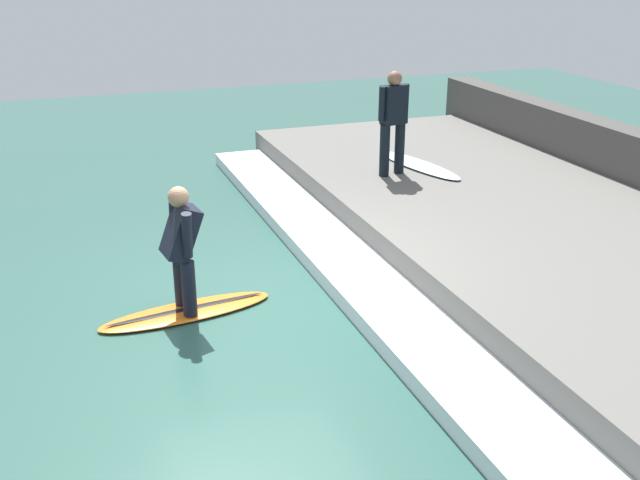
{
  "coord_description": "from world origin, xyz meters",
  "views": [
    {
      "loc": [
        -2.06,
        -7.58,
        3.89
      ],
      "look_at": [
        0.71,
        0.0,
        0.7
      ],
      "focal_mm": 42.0,
      "sensor_mm": 36.0,
      "label": 1
    }
  ],
  "objects_px": {
    "surfboard_riding": "(187,311)",
    "surfer_waiting_near": "(393,117)",
    "surfboard_waiting_near": "(419,165)",
    "surfer_riding": "(182,243)"
  },
  "relations": [
    {
      "from": "surfboard_riding",
      "to": "surfer_waiting_near",
      "type": "bearing_deg",
      "value": 35.74
    },
    {
      "from": "surfboard_riding",
      "to": "surfboard_waiting_near",
      "type": "height_order",
      "value": "surfboard_waiting_near"
    },
    {
      "from": "surfboard_riding",
      "to": "surfer_waiting_near",
      "type": "relative_size",
      "value": 1.26
    },
    {
      "from": "surfboard_riding",
      "to": "surfboard_waiting_near",
      "type": "distance_m",
      "value": 5.36
    },
    {
      "from": "surfer_riding",
      "to": "surfboard_waiting_near",
      "type": "bearing_deg",
      "value": 34.03
    },
    {
      "from": "surfer_riding",
      "to": "surfer_waiting_near",
      "type": "bearing_deg",
      "value": 35.74
    },
    {
      "from": "surfboard_riding",
      "to": "surfer_riding",
      "type": "relative_size",
      "value": 1.41
    },
    {
      "from": "surfer_riding",
      "to": "surfboard_riding",
      "type": "bearing_deg",
      "value": 0.0
    },
    {
      "from": "surfboard_riding",
      "to": "surfboard_waiting_near",
      "type": "bearing_deg",
      "value": 34.03
    },
    {
      "from": "surfboard_waiting_near",
      "to": "surfer_riding",
      "type": "bearing_deg",
      "value": -145.97
    }
  ]
}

